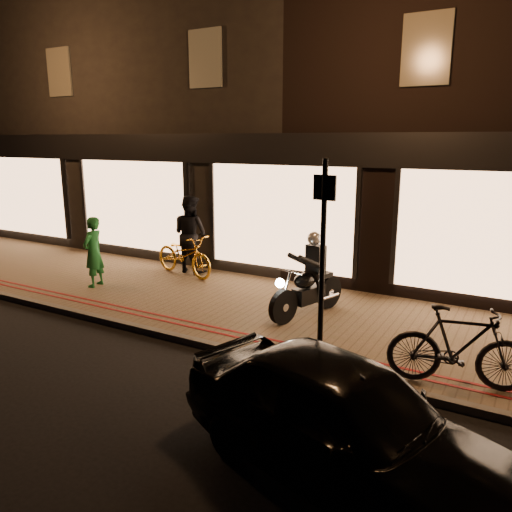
{
  "coord_description": "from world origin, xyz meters",
  "views": [
    {
      "loc": [
        5.12,
        -6.22,
        3.38
      ],
      "look_at": [
        0.36,
        2.19,
        1.1
      ],
      "focal_mm": 35.0,
      "sensor_mm": 36.0,
      "label": 1
    }
  ],
  "objects_px": {
    "sign_post": "(323,253)",
    "bicycle_gold": "(184,255)",
    "motorcycle": "(309,284)",
    "person_green": "(93,252)",
    "parked_car": "(344,419)"
  },
  "relations": [
    {
      "from": "sign_post",
      "to": "bicycle_gold",
      "type": "distance_m",
      "value": 5.71
    },
    {
      "from": "motorcycle",
      "to": "person_green",
      "type": "relative_size",
      "value": 1.19
    },
    {
      "from": "person_green",
      "to": "parked_car",
      "type": "bearing_deg",
      "value": 54.62
    },
    {
      "from": "sign_post",
      "to": "bicycle_gold",
      "type": "relative_size",
      "value": 1.56
    },
    {
      "from": "motorcycle",
      "to": "sign_post",
      "type": "bearing_deg",
      "value": -44.53
    },
    {
      "from": "motorcycle",
      "to": "person_green",
      "type": "bearing_deg",
      "value": -155.57
    },
    {
      "from": "sign_post",
      "to": "person_green",
      "type": "bearing_deg",
      "value": 168.68
    },
    {
      "from": "sign_post",
      "to": "parked_car",
      "type": "height_order",
      "value": "sign_post"
    },
    {
      "from": "motorcycle",
      "to": "person_green",
      "type": "height_order",
      "value": "motorcycle"
    },
    {
      "from": "parked_car",
      "to": "person_green",
      "type": "bearing_deg",
      "value": 82.03
    },
    {
      "from": "motorcycle",
      "to": "bicycle_gold",
      "type": "bearing_deg",
      "value": -179.3
    },
    {
      "from": "person_green",
      "to": "sign_post",
      "type": "bearing_deg",
      "value": 68.48
    },
    {
      "from": "bicycle_gold",
      "to": "motorcycle",
      "type": "bearing_deg",
      "value": -93.58
    },
    {
      "from": "sign_post",
      "to": "person_green",
      "type": "relative_size",
      "value": 1.9
    },
    {
      "from": "person_green",
      "to": "parked_car",
      "type": "distance_m",
      "value": 7.82
    }
  ]
}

